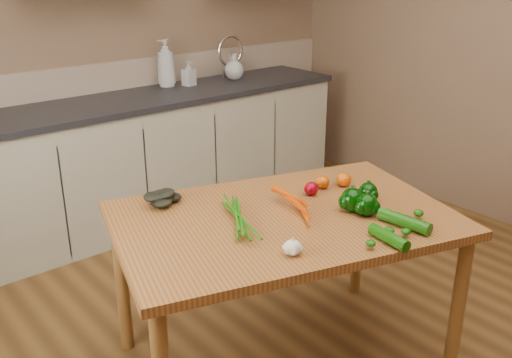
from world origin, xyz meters
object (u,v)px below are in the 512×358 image
Objects in this scene: tomato_c at (344,180)px; zucchini_a at (404,221)px; tomato_b at (323,182)px; leafy_greens at (169,195)px; carrot_bunch at (278,207)px; zucchini_b at (389,237)px; tomato_a at (311,189)px; soap_bottle_a at (166,63)px; pepper_b at (368,192)px; pepper_a at (352,200)px; pepper_c at (367,205)px; soap_bottle_b at (189,73)px; table at (284,233)px; soap_bottle_c at (234,66)px; garlic_bulb at (293,248)px.

tomato_c reaches higher than zucchini_a.
leafy_greens is at bearing 157.27° from tomato_b.
tomato_b is (0.67, -0.28, -0.02)m from leafy_greens.
carrot_bunch is 1.42× the size of zucchini_b.
carrot_bunch reaches higher than tomato_a.
carrot_bunch is 0.49m from zucchini_b.
soap_bottle_a is 3.92× the size of pepper_b.
pepper_c is (0.01, -0.07, -0.00)m from pepper_a.
zucchini_a is at bearing -51.69° from leafy_greens.
soap_bottle_b is at bearing 73.82° from tomato_a.
tomato_c reaches higher than zucchini_b.
tomato_b is 0.35× the size of zucchini_b.
pepper_a is 1.44× the size of tomato_c.
pepper_b is 0.20m from tomato_c.
leafy_greens reaches higher than tomato_b.
table is at bearing 141.51° from pepper_c.
soap_bottle_c is (1.19, 1.90, 0.32)m from table.
tomato_b is (-0.04, 0.24, -0.01)m from pepper_b.
zucchini_a is at bearing -80.56° from pepper_a.
tomato_c is 0.38× the size of zucchini_b.
pepper_b reaches higher than tomato_b.
soap_bottle_b reaches higher than zucchini_b.
soap_bottle_b reaches higher than tomato_c.
pepper_c is (-0.12, -0.09, 0.01)m from pepper_b.
tomato_a is at bearing -19.14° from soap_bottle_a.
tomato_c is at bearing -26.05° from tomato_b.
pepper_b is 1.22× the size of tomato_c.
table is 22.82× the size of tomato_c.
tomato_c is at bearing 74.89° from pepper_b.
garlic_bulb is (-0.85, -2.27, -0.28)m from soap_bottle_a.
garlic_bulb is 0.30× the size of zucchini_a.
tomato_c is at bearing 25.65° from table.
table is at bearing -177.60° from soap_bottle_c.
zucchini_a is at bearing -80.56° from pepper_c.
carrot_bunch is 0.52m from zucchini_a.
pepper_b is (-0.39, -2.04, -0.19)m from soap_bottle_b.
leafy_greens is (-0.31, 0.38, 0.02)m from carrot_bunch.
zucchini_b is (0.47, -0.84, -0.03)m from leafy_greens.
soap_bottle_a is at bearing 58.97° from leafy_greens.
tomato_c is (-0.74, -1.83, -0.20)m from soap_bottle_c.
soap_bottle_c is at bearing 57.40° from garlic_bulb.
leafy_greens is at bearing 145.79° from table.
table is at bearing 127.61° from zucchini_a.
soap_bottle_b is (0.78, 1.92, 0.31)m from table.
garlic_bulb is 1.04× the size of tomato_b.
garlic_bulb is (-0.20, -0.27, 0.11)m from table.
leafy_greens is 0.65m from tomato_a.
tomato_b is (0.37, 0.09, -0.01)m from carrot_bunch.
tomato_c is at bearing 59.17° from zucchini_b.
soap_bottle_b is 1.86m from tomato_b.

